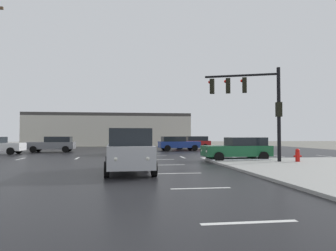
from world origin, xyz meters
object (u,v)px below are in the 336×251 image
sedan_blue (178,143)px  sedan_grey (54,144)px  fire_hydrant (298,155)px  suv_silver (129,149)px  sedan_red (193,142)px  traffic_signal_mast (253,97)px  sedan_green (239,148)px  sedan_black (120,145)px

sedan_blue → sedan_grey: size_ratio=1.02×
fire_hydrant → sedan_blue: sedan_blue is taller
fire_hydrant → sedan_blue: 17.03m
fire_hydrant → sedan_grey: 23.31m
suv_silver → sedan_red: size_ratio=1.07×
traffic_signal_mast → sedan_red: size_ratio=1.27×
suv_silver → traffic_signal_mast: bearing=114.2°
suv_silver → sedan_green: bearing=124.4°
fire_hydrant → sedan_black: sedan_black is taller
sedan_green → sedan_blue: bearing=-84.5°
sedan_green → traffic_signal_mast: bearing=100.8°
fire_hydrant → sedan_grey: size_ratio=0.17×
sedan_black → sedan_grey: same height
suv_silver → sedan_red: (8.19, 23.17, -0.24)m
sedan_red → sedan_green: bearing=88.9°
sedan_green → sedan_black: 11.20m
fire_hydrant → sedan_green: 3.76m
suv_silver → sedan_black: size_ratio=1.06×
suv_silver → sedan_grey: bearing=-160.3°
sedan_black → fire_hydrant: bearing=43.2°
fire_hydrant → sedan_green: size_ratio=0.17×
sedan_green → sedan_blue: (-1.82, 13.92, 0.00)m
fire_hydrant → suv_silver: suv_silver is taller
sedan_black → traffic_signal_mast: bearing=38.2°
suv_silver → sedan_blue: suv_silver is taller
fire_hydrant → sedan_red: size_ratio=0.17×
fire_hydrant → suv_silver: 10.75m
sedan_green → suv_silver: bearing=34.8°
suv_silver → sedan_black: 13.39m
traffic_signal_mast → sedan_black: traffic_signal_mast is taller
fire_hydrant → suv_silver: (-10.28, -3.10, 0.55)m
sedan_blue → sedan_grey: (-13.02, -1.17, 0.00)m
suv_silver → sedan_grey: 19.74m
sedan_black → sedan_grey: (-6.81, 4.94, 0.00)m
sedan_red → sedan_black: (-8.77, -9.80, 0.00)m
sedan_blue → sedan_grey: same height
traffic_signal_mast → sedan_blue: 16.07m
sedan_green → sedan_red: bearing=-94.3°
sedan_green → sedan_black: bearing=-46.1°
sedan_red → traffic_signal_mast: bearing=90.3°
traffic_signal_mast → fire_hydrant: traffic_signal_mast is taller
sedan_green → sedan_grey: same height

